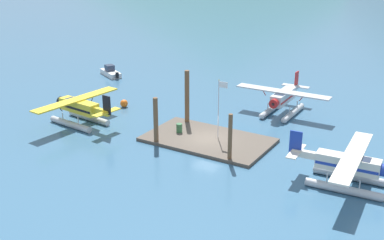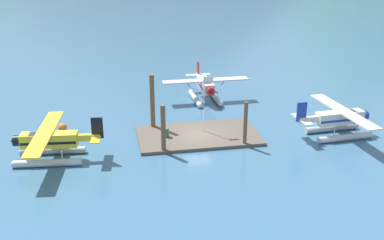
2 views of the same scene
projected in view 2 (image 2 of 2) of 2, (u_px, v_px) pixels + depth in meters
The scene contains 11 objects.
ground_plane at pixel (198, 137), 44.84m from camera, with size 1200.00×1200.00×0.00m, color #38607F.
dock_platform at pixel (198, 135), 44.78m from camera, with size 11.79×6.92×0.30m, color brown.
piling_near_left at pixel (163, 129), 40.52m from camera, with size 0.44×0.44×4.55m, color brown.
piling_near_right at pixel (245, 124), 41.97m from camera, with size 0.36×0.36×4.35m, color brown.
piling_far_left at pixel (152, 102), 45.77m from camera, with size 0.48×0.48×5.73m, color brown.
flagpole at pixel (205, 97), 44.24m from camera, with size 0.95×0.10×5.73m.
fuel_drum at pixel (166, 132), 43.94m from camera, with size 0.62×0.62×0.88m.
mooring_buoy at pixel (63, 127), 45.94m from camera, with size 0.88×0.88×0.88m, color orange.
seaplane_cream_stbd_aft at pixel (339, 121), 44.49m from camera, with size 7.97×10.47×3.84m.
seaplane_yellow_port_aft at pixel (49, 144), 39.32m from camera, with size 7.96×10.49×3.84m.
seaplane_silver_bow_right at pixel (205, 88), 55.02m from camera, with size 10.42×7.98×3.84m.
Camera 2 is at (-8.27, -40.53, 17.38)m, focal length 42.54 mm.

